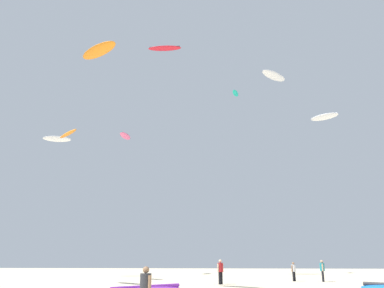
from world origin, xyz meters
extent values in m
cylinder|color=#2D2D33|center=(-0.73, 3.86, 1.15)|extent=(0.38, 0.38, 0.63)
cylinder|color=#936B4C|center=(-0.89, 4.02, 1.12)|extent=(0.11, 0.11, 0.58)
cylinder|color=#936B4C|center=(-0.56, 3.71, 1.12)|extent=(0.11, 0.11, 0.58)
sphere|color=#936B4C|center=(-0.73, 3.86, 1.58)|extent=(0.23, 0.23, 0.23)
cylinder|color=black|center=(10.41, 24.62, 0.42)|extent=(0.16, 0.16, 0.85)
cylinder|color=black|center=(10.39, 24.43, 0.42)|extent=(0.16, 0.16, 0.85)
cylinder|color=teal|center=(10.40, 24.53, 1.16)|extent=(0.39, 0.39, 0.63)
cylinder|color=tan|center=(10.42, 24.75, 1.14)|extent=(0.11, 0.11, 0.58)
cylinder|color=tan|center=(10.38, 24.30, 1.14)|extent=(0.11, 0.11, 0.58)
sphere|color=tan|center=(10.40, 24.53, 1.60)|extent=(0.23, 0.23, 0.23)
cylinder|color=black|center=(1.86, 20.84, 0.44)|extent=(0.17, 0.17, 0.88)
cylinder|color=black|center=(2.01, 20.97, 0.44)|extent=(0.17, 0.17, 0.88)
cylinder|color=#B21E23|center=(1.93, 20.90, 1.21)|extent=(0.40, 0.40, 0.66)
cylinder|color=beige|center=(1.76, 20.74, 1.19)|extent=(0.12, 0.12, 0.61)
cylinder|color=beige|center=(2.11, 21.07, 1.19)|extent=(0.12, 0.12, 0.61)
sphere|color=beige|center=(1.93, 20.90, 1.67)|extent=(0.24, 0.24, 0.24)
cylinder|color=black|center=(8.21, 25.13, 0.38)|extent=(0.14, 0.14, 0.76)
cylinder|color=black|center=(8.08, 25.02, 0.38)|extent=(0.14, 0.14, 0.76)
cylinder|color=silver|center=(8.14, 25.08, 1.05)|extent=(0.35, 0.35, 0.57)
cylinder|color=#936B4C|center=(8.30, 25.21, 1.02)|extent=(0.10, 0.10, 0.53)
cylinder|color=#936B4C|center=(7.99, 24.94, 1.02)|extent=(0.10, 0.10, 0.53)
sphere|color=#936B4C|center=(8.14, 25.08, 1.44)|extent=(0.21, 0.21, 0.21)
cylinder|color=purple|center=(-2.04, 11.65, 0.46)|extent=(3.24, 3.07, 0.20)
ellipsoid|color=#E5598C|center=(-9.55, 35.99, 16.50)|extent=(1.28, 3.03, 0.58)
cylinder|color=#19B29E|center=(-9.55, 35.99, 16.64)|extent=(0.51, 2.69, 0.13)
ellipsoid|color=orange|center=(-12.49, 25.04, 13.41)|extent=(3.02, 3.08, 0.79)
ellipsoid|color=#19B29E|center=(4.52, 38.56, 23.04)|extent=(1.22, 2.36, 0.40)
ellipsoid|color=orange|center=(-6.82, 15.38, 16.72)|extent=(3.65, 3.09, 0.61)
ellipsoid|color=white|center=(9.51, 37.12, 24.75)|extent=(4.13, 4.09, 0.85)
ellipsoid|color=white|center=(14.05, 32.21, 17.13)|extent=(3.09, 2.58, 0.72)
cylinder|color=white|center=(14.05, 32.21, 17.28)|extent=(2.43, 1.80, 0.14)
ellipsoid|color=red|center=(-4.49, 33.70, 27.33)|extent=(4.18, 1.19, 0.43)
cylinder|color=#2D2D33|center=(-4.49, 33.70, 27.52)|extent=(3.84, 0.20, 0.18)
ellipsoid|color=white|center=(-15.80, 30.24, 14.51)|extent=(3.12, 1.67, 0.70)
camera|label=1|loc=(1.73, -10.04, 2.03)|focal=36.50mm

